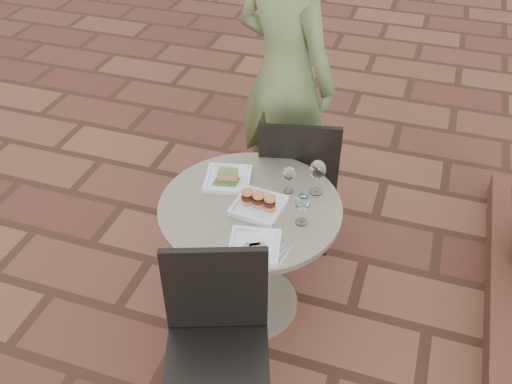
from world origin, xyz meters
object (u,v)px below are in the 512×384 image
(diner, at_px, (285,76))
(plate_tuna, at_px, (254,246))
(chair_near, at_px, (217,332))
(cafe_table, at_px, (250,242))
(plate_sliders, at_px, (258,203))
(chair_far, at_px, (298,173))
(plate_salmon, at_px, (228,178))

(diner, xyz_separation_m, plate_tuna, (0.22, -1.22, -0.20))
(chair_near, bearing_deg, cafe_table, 75.68)
(cafe_table, relative_size, plate_tuna, 3.34)
(plate_sliders, bearing_deg, chair_near, -88.07)
(chair_near, xyz_separation_m, plate_tuna, (0.05, 0.35, 0.19))
(cafe_table, relative_size, chair_near, 0.97)
(cafe_table, bearing_deg, plate_sliders, -8.86)
(plate_tuna, bearing_deg, chair_far, 91.35)
(cafe_table, bearing_deg, chair_far, 80.38)
(plate_salmon, bearing_deg, chair_far, 57.64)
(plate_sliders, distance_m, plate_tuna, 0.28)
(diner, xyz_separation_m, plate_sliders, (0.15, -0.95, -0.18))
(chair_near, height_order, diner, diner)
(diner, distance_m, plate_tuna, 1.26)
(chair_far, distance_m, diner, 0.58)
(plate_salmon, bearing_deg, plate_sliders, -35.31)
(chair_far, distance_m, plate_sliders, 0.61)
(chair_near, height_order, plate_sliders, chair_near)
(chair_far, bearing_deg, cafe_table, 66.80)
(plate_sliders, xyz_separation_m, plate_tuna, (0.07, -0.27, -0.02))
(cafe_table, relative_size, chair_far, 0.97)
(plate_salmon, height_order, plate_sliders, plate_sliders)
(plate_sliders, bearing_deg, cafe_table, 171.14)
(diner, height_order, plate_tuna, diner)
(plate_salmon, height_order, plate_tuna, plate_salmon)
(cafe_table, relative_size, diner, 0.48)
(cafe_table, distance_m, diner, 1.05)
(chair_far, relative_size, plate_salmon, 3.37)
(diner, bearing_deg, chair_near, 119.20)
(diner, distance_m, plate_sliders, 0.98)
(cafe_table, height_order, plate_sliders, plate_sliders)
(cafe_table, height_order, plate_salmon, plate_salmon)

